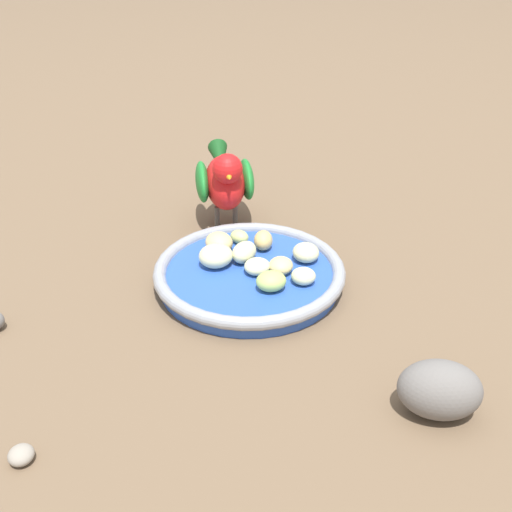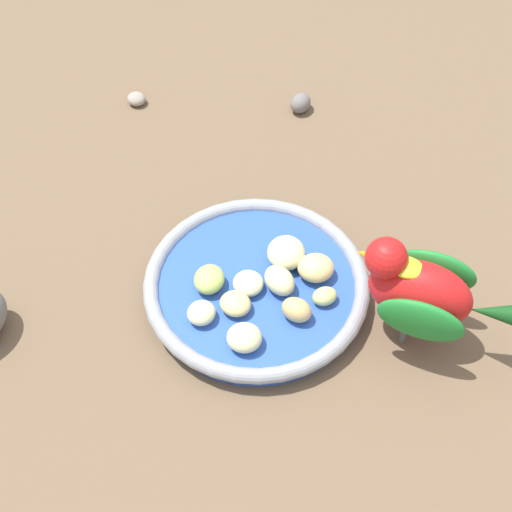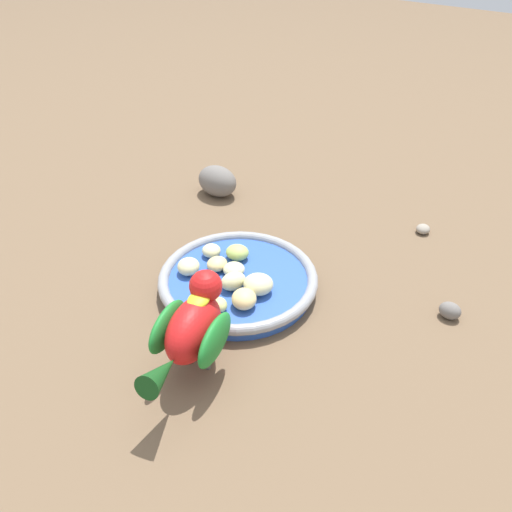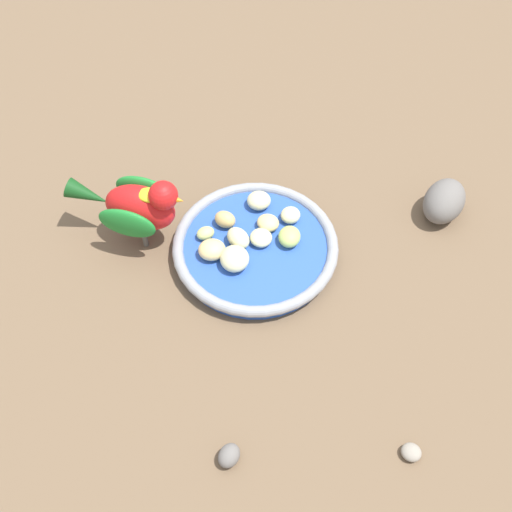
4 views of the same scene
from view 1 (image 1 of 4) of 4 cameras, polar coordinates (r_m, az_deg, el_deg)
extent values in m
plane|color=brown|center=(0.80, 1.40, -2.13)|extent=(4.00, 4.00, 0.00)
cylinder|color=#2D56B7|center=(0.79, -0.55, -1.84)|extent=(0.20, 0.20, 0.02)
torus|color=#93969B|center=(0.78, -0.55, -1.24)|extent=(0.22, 0.22, 0.01)
ellipsoid|color=beige|center=(0.80, -0.98, 0.32)|extent=(0.04, 0.04, 0.02)
ellipsoid|color=beige|center=(0.76, 3.95, -1.67)|extent=(0.03, 0.03, 0.02)
ellipsoid|color=beige|center=(0.78, 0.10, -0.86)|extent=(0.04, 0.04, 0.02)
ellipsoid|color=beige|center=(0.80, 4.14, 0.29)|extent=(0.04, 0.04, 0.02)
ellipsoid|color=tan|center=(0.82, 0.61, 1.31)|extent=(0.02, 0.03, 0.02)
ellipsoid|color=#E5C67F|center=(0.78, 2.07, -0.79)|extent=(0.03, 0.03, 0.02)
ellipsoid|color=#E5C67F|center=(0.82, -3.08, 1.13)|extent=(0.05, 0.05, 0.02)
ellipsoid|color=beige|center=(0.79, -3.35, 0.00)|extent=(0.05, 0.05, 0.03)
ellipsoid|color=#B2CC66|center=(0.75, 1.45, -2.10)|extent=(0.04, 0.04, 0.02)
ellipsoid|color=#C6D17A|center=(0.84, -1.38, 1.61)|extent=(0.03, 0.03, 0.02)
cylinder|color=#59544C|center=(0.91, -1.73, 3.33)|extent=(0.01, 0.01, 0.03)
cylinder|color=#59544C|center=(0.91, -3.23, 3.23)|extent=(0.01, 0.01, 0.03)
ellipsoid|color=red|center=(0.90, -2.58, 6.11)|extent=(0.07, 0.10, 0.07)
ellipsoid|color=#1E7F2D|center=(0.91, -0.78, 6.40)|extent=(0.03, 0.08, 0.05)
ellipsoid|color=#1E7F2D|center=(0.90, -4.48, 6.16)|extent=(0.03, 0.08, 0.05)
cone|color=#144719|center=(0.96, -3.04, 8.05)|extent=(0.04, 0.07, 0.04)
sphere|color=red|center=(0.85, -2.38, 7.23)|extent=(0.04, 0.04, 0.04)
cone|color=orange|center=(0.84, -2.24, 6.57)|extent=(0.02, 0.02, 0.01)
ellipsoid|color=yellow|center=(0.87, -2.51, 7.42)|extent=(0.03, 0.04, 0.01)
ellipsoid|color=slate|center=(0.63, 14.96, -10.64)|extent=(0.08, 0.06, 0.05)
ellipsoid|color=gray|center=(0.62, -18.88, -15.32)|extent=(0.02, 0.02, 0.01)
camera|label=2|loc=(0.98, 30.08, 38.33)|focal=54.19mm
camera|label=3|loc=(1.20, -17.83, 31.55)|focal=37.84mm
camera|label=4|loc=(0.75, -65.80, 41.36)|focal=48.34mm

